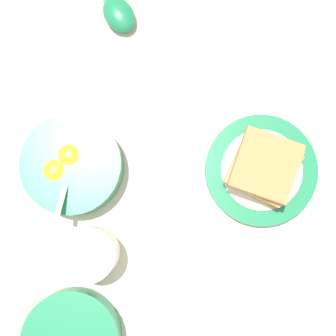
{
  "coord_description": "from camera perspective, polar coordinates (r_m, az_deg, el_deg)",
  "views": [
    {
      "loc": [
        0.19,
        0.08,
        0.74
      ],
      "look_at": [
        0.13,
        0.13,
        0.02
      ],
      "focal_mm": 50.0,
      "sensor_mm": 36.0,
      "label": 1
    }
  ],
  "objects": [
    {
      "name": "egg_bowl",
      "position": [
        0.73,
        -11.55,
        0.26
      ],
      "size": [
        0.15,
        0.15,
        0.08
      ],
      "color": "#196B42",
      "rests_on": "ground_plane"
    },
    {
      "name": "drinking_cup",
      "position": [
        0.71,
        -9.4,
        -10.25
      ],
      "size": [
        0.08,
        0.08,
        0.08
      ],
      "color": "silver",
      "rests_on": "ground_plane"
    },
    {
      "name": "soup_spoon",
      "position": [
        0.8,
        -6.44,
        18.67
      ],
      "size": [
        0.15,
        0.05,
        0.03
      ],
      "color": "#196B42",
      "rests_on": "ground_plane"
    },
    {
      "name": "ground_plane",
      "position": [
        0.77,
        -13.72,
        1.6
      ],
      "size": [
        3.0,
        3.0,
        0.0
      ],
      "primitive_type": "plane",
      "color": "beige"
    },
    {
      "name": "toast_sandwich",
      "position": [
        0.71,
        11.72,
        0.04
      ],
      "size": [
        0.12,
        0.12,
        0.06
      ],
      "color": "#9E7042",
      "rests_on": "toast_plate"
    },
    {
      "name": "toast_plate",
      "position": [
        0.75,
        11.25,
        -0.29
      ],
      "size": [
        0.18,
        0.18,
        0.02
      ],
      "color": "#196B42",
      "rests_on": "ground_plane"
    }
  ]
}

